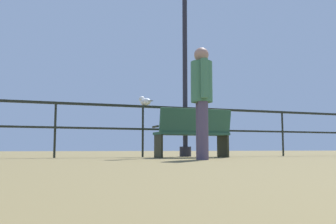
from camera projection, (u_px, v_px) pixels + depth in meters
The scene contains 5 objects.
pier_railing at pixel (182, 120), 7.87m from camera, with size 22.87×0.05×1.08m.
bench_near_left at pixel (193, 131), 7.07m from camera, with size 1.47×0.63×0.95m.
lamppost_center at pixel (185, 54), 8.27m from camera, with size 0.28×0.28×4.33m.
person_at_railing at pixel (202, 95), 5.78m from camera, with size 0.35×0.57×1.81m.
seagull_on_rail at pixel (145, 101), 7.66m from camera, with size 0.27×0.43×0.21m.
Camera 1 is at (-2.93, 1.77, 0.17)m, focal length 38.63 mm.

